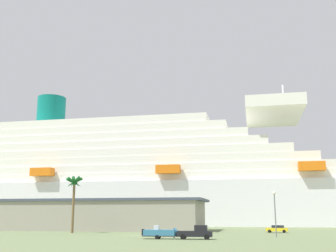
{
  "coord_description": "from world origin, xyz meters",
  "views": [
    {
      "loc": [
        21.48,
        -78.68,
        3.9
      ],
      "look_at": [
        -0.96,
        39.18,
        29.44
      ],
      "focal_mm": 44.43,
      "sensor_mm": 36.0,
      "label": 1
    }
  ],
  "objects_px": {
    "small_boat_on_trailer": "(163,233)",
    "parked_car_red_hatchback": "(131,227)",
    "pickup_truck": "(196,233)",
    "parked_car_yellow_taxi": "(277,229)",
    "street_lamp": "(275,207)",
    "cruise_ship": "(116,182)",
    "palm_tree": "(74,187)"
  },
  "relations": [
    {
      "from": "small_boat_on_trailer",
      "to": "parked_car_red_hatchback",
      "type": "bearing_deg",
      "value": 114.75
    },
    {
      "from": "pickup_truck",
      "to": "parked_car_yellow_taxi",
      "type": "xyz_separation_m",
      "value": [
        14.28,
        27.17,
        -0.21
      ]
    },
    {
      "from": "pickup_truck",
      "to": "parked_car_yellow_taxi",
      "type": "height_order",
      "value": "pickup_truck"
    },
    {
      "from": "pickup_truck",
      "to": "parked_car_yellow_taxi",
      "type": "bearing_deg",
      "value": 62.27
    },
    {
      "from": "small_boat_on_trailer",
      "to": "parked_car_red_hatchback",
      "type": "distance_m",
      "value": 34.14
    },
    {
      "from": "pickup_truck",
      "to": "small_boat_on_trailer",
      "type": "relative_size",
      "value": 0.79
    },
    {
      "from": "pickup_truck",
      "to": "parked_car_yellow_taxi",
      "type": "distance_m",
      "value": 30.7
    },
    {
      "from": "pickup_truck",
      "to": "parked_car_red_hatchback",
      "type": "relative_size",
      "value": 1.14
    },
    {
      "from": "street_lamp",
      "to": "cruise_ship",
      "type": "bearing_deg",
      "value": 125.53
    },
    {
      "from": "parked_car_red_hatchback",
      "to": "parked_car_yellow_taxi",
      "type": "relative_size",
      "value": 1.04
    },
    {
      "from": "parked_car_yellow_taxi",
      "to": "palm_tree",
      "type": "bearing_deg",
      "value": -167.03
    },
    {
      "from": "palm_tree",
      "to": "parked_car_red_hatchback",
      "type": "height_order",
      "value": "palm_tree"
    },
    {
      "from": "palm_tree",
      "to": "parked_car_red_hatchback",
      "type": "distance_m",
      "value": 18.5
    },
    {
      "from": "street_lamp",
      "to": "parked_car_yellow_taxi",
      "type": "height_order",
      "value": "street_lamp"
    },
    {
      "from": "pickup_truck",
      "to": "parked_car_red_hatchback",
      "type": "height_order",
      "value": "pickup_truck"
    },
    {
      "from": "cruise_ship",
      "to": "pickup_truck",
      "type": "bearing_deg",
      "value": -64.17
    },
    {
      "from": "parked_car_yellow_taxi",
      "to": "parked_car_red_hatchback",
      "type": "bearing_deg",
      "value": 173.88
    },
    {
      "from": "pickup_truck",
      "to": "parked_car_red_hatchback",
      "type": "distance_m",
      "value": 36.52
    },
    {
      "from": "street_lamp",
      "to": "parked_car_yellow_taxi",
      "type": "xyz_separation_m",
      "value": [
        1.33,
        18.08,
        -4.32
      ]
    },
    {
      "from": "parked_car_red_hatchback",
      "to": "cruise_ship",
      "type": "bearing_deg",
      "value": 111.64
    },
    {
      "from": "parked_car_yellow_taxi",
      "to": "street_lamp",
      "type": "bearing_deg",
      "value": -94.21
    },
    {
      "from": "parked_car_red_hatchback",
      "to": "palm_tree",
      "type": "bearing_deg",
      "value": -123.68
    },
    {
      "from": "small_boat_on_trailer",
      "to": "street_lamp",
      "type": "height_order",
      "value": "street_lamp"
    },
    {
      "from": "small_boat_on_trailer",
      "to": "parked_car_yellow_taxi",
      "type": "relative_size",
      "value": 1.48
    },
    {
      "from": "palm_tree",
      "to": "street_lamp",
      "type": "height_order",
      "value": "palm_tree"
    },
    {
      "from": "pickup_truck",
      "to": "street_lamp",
      "type": "bearing_deg",
      "value": 35.06
    },
    {
      "from": "small_boat_on_trailer",
      "to": "street_lamp",
      "type": "xyz_separation_m",
      "value": [
        18.27,
        9.29,
        4.18
      ]
    },
    {
      "from": "street_lamp",
      "to": "parked_car_yellow_taxi",
      "type": "bearing_deg",
      "value": 85.79
    },
    {
      "from": "cruise_ship",
      "to": "small_boat_on_trailer",
      "type": "relative_size",
      "value": 32.7
    },
    {
      "from": "palm_tree",
      "to": "parked_car_yellow_taxi",
      "type": "relative_size",
      "value": 2.5
    },
    {
      "from": "small_boat_on_trailer",
      "to": "parked_car_red_hatchback",
      "type": "xyz_separation_m",
      "value": [
        -14.29,
        31.01,
        -0.13
      ]
    },
    {
      "from": "pickup_truck",
      "to": "palm_tree",
      "type": "height_order",
      "value": "palm_tree"
    }
  ]
}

